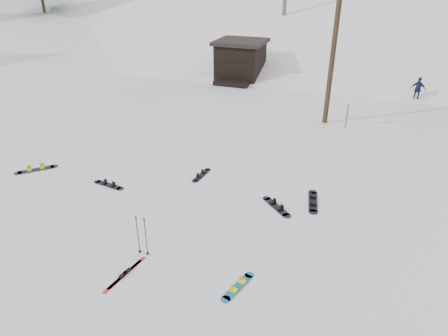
% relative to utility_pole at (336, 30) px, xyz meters
% --- Properties ---
extents(ground, '(200.00, 200.00, 0.00)m').
position_rel_utility_pole_xyz_m(ground, '(-2.00, -14.00, -4.68)').
color(ground, white).
rests_on(ground, ground).
extents(ski_slope, '(60.00, 85.24, 65.97)m').
position_rel_utility_pole_xyz_m(ski_slope, '(-2.00, 41.00, -16.68)').
color(ski_slope, white).
rests_on(ski_slope, ground).
extents(ridge_left, '(47.54, 95.03, 58.38)m').
position_rel_utility_pole_xyz_m(ridge_left, '(-38.00, 34.00, -15.68)').
color(ridge_left, white).
rests_on(ridge_left, ground).
extents(treeline_left, '(20.00, 64.00, 10.00)m').
position_rel_utility_pole_xyz_m(treeline_left, '(-36.00, 26.00, -4.68)').
color(treeline_left, black).
rests_on(treeline_left, ground).
extents(treeline_crest, '(50.00, 6.00, 10.00)m').
position_rel_utility_pole_xyz_m(treeline_crest, '(-2.00, 72.00, -4.68)').
color(treeline_crest, black).
rests_on(treeline_crest, ski_slope).
extents(utility_pole, '(2.00, 0.26, 9.00)m').
position_rel_utility_pole_xyz_m(utility_pole, '(0.00, 0.00, 0.00)').
color(utility_pole, '#3A2819').
rests_on(utility_pole, ground).
extents(trail_sign, '(0.50, 0.09, 1.85)m').
position_rel_utility_pole_xyz_m(trail_sign, '(1.10, -0.42, -3.41)').
color(trail_sign, '#595B60').
rests_on(trail_sign, ground).
extents(lift_hut, '(3.40, 4.10, 2.75)m').
position_rel_utility_pole_xyz_m(lift_hut, '(-7.00, 6.94, -3.32)').
color(lift_hut, black).
rests_on(lift_hut, ground).
extents(hero_snowboard, '(0.55, 1.28, 0.09)m').
position_rel_utility_pole_xyz_m(hero_snowboard, '(-0.49, -13.10, -4.66)').
color(hero_snowboard, '#176A9B').
rests_on(hero_snowboard, ground).
extents(hero_skis, '(0.35, 1.60, 0.08)m').
position_rel_utility_pole_xyz_m(hero_skis, '(-3.50, -13.70, -4.66)').
color(hero_skis, red).
rests_on(hero_skis, ground).
extents(ski_poles, '(0.35, 0.09, 1.27)m').
position_rel_utility_pole_xyz_m(ski_poles, '(-3.46, -12.77, -4.03)').
color(ski_poles, black).
rests_on(ski_poles, ground).
extents(board_scatter_a, '(1.39, 0.43, 0.10)m').
position_rel_utility_pole_xyz_m(board_scatter_a, '(-6.78, -9.71, -4.66)').
color(board_scatter_a, black).
rests_on(board_scatter_a, ground).
extents(board_scatter_b, '(0.35, 1.33, 0.09)m').
position_rel_utility_pole_xyz_m(board_scatter_b, '(-3.78, -7.76, -4.66)').
color(board_scatter_b, black).
rests_on(board_scatter_b, ground).
extents(board_scatter_c, '(1.24, 1.28, 0.12)m').
position_rel_utility_pole_xyz_m(board_scatter_c, '(-10.29, -9.65, -4.65)').
color(board_scatter_c, black).
rests_on(board_scatter_c, ground).
extents(board_scatter_d, '(1.20, 1.13, 0.11)m').
position_rel_utility_pole_xyz_m(board_scatter_d, '(-0.45, -9.00, -4.65)').
color(board_scatter_d, black).
rests_on(board_scatter_d, ground).
extents(board_scatter_f, '(0.53, 1.63, 0.12)m').
position_rel_utility_pole_xyz_m(board_scatter_f, '(0.68, -8.24, -4.65)').
color(board_scatter_f, black).
rests_on(board_scatter_f, ground).
extents(skier_navy, '(0.93, 0.60, 1.47)m').
position_rel_utility_pole_xyz_m(skier_navy, '(4.73, 5.63, -3.95)').
color(skier_navy, '#1A1B41').
rests_on(skier_navy, ground).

